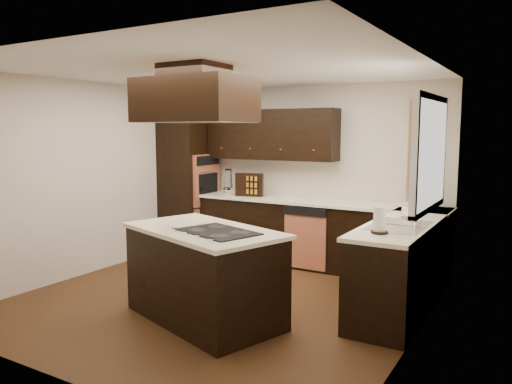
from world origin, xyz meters
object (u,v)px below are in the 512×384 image
Objects in this scene: island at (204,276)px; range_hood at (195,100)px; oven_column at (189,183)px; spice_rack at (249,185)px.

range_hood is (-0.09, 0.01, 1.72)m from island.
spice_rack is (1.10, 0.01, 0.03)m from oven_column.
oven_column reaches higher than spice_rack.
spice_rack is (-0.77, 2.27, -1.07)m from range_hood.
island is at bearing -49.08° from oven_column.
oven_column is 3.06m from island.
island is 2.52m from spice_rack.
island is at bearing -86.53° from spice_rack.
spice_rack is at bearing 129.20° from island.
range_hood is 2.62m from spice_rack.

